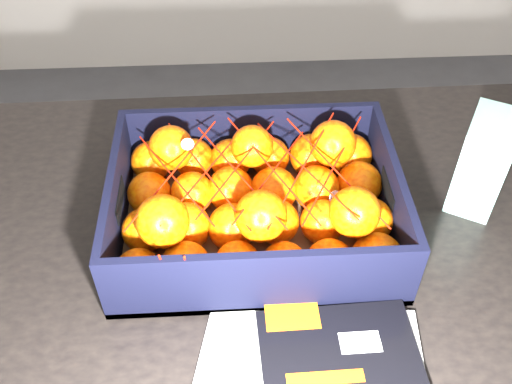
{
  "coord_description": "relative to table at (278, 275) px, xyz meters",
  "views": [
    {
      "loc": [
        -0.38,
        -0.58,
        1.46
      ],
      "look_at": [
        -0.35,
        0.02,
        0.86
      ],
      "focal_mm": 40.67,
      "sensor_mm": 36.0,
      "label": 1
    }
  ],
  "objects": [
    {
      "name": "retail_carton",
      "position": [
        0.34,
        0.07,
        0.18
      ],
      "size": [
        0.12,
        0.13,
        0.16
      ],
      "primitive_type": "cube",
      "rotation": [
        0.0,
        0.0,
        -0.51
      ],
      "color": "silver",
      "rests_on": "table"
    },
    {
      "name": "clementine_heap",
      "position": [
        -0.03,
        0.02,
        0.16
      ],
      "size": [
        0.42,
        0.31,
        0.13
      ],
      "color": "#FC5C05",
      "rests_on": "produce_crate"
    },
    {
      "name": "produce_crate",
      "position": [
        -0.04,
        0.02,
        0.14
      ],
      "size": [
        0.44,
        0.33,
        0.12
      ],
      "color": "olive",
      "rests_on": "table"
    },
    {
      "name": "table",
      "position": [
        0.0,
        0.0,
        0.0
      ],
      "size": [
        1.21,
        0.81,
        0.75
      ],
      "color": "black",
      "rests_on": "ground"
    },
    {
      "name": "mesh_net",
      "position": [
        -0.05,
        0.01,
        0.22
      ],
      "size": [
        0.36,
        0.29,
        0.09
      ],
      "color": "#B81606",
      "rests_on": "clementine_heap"
    }
  ]
}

